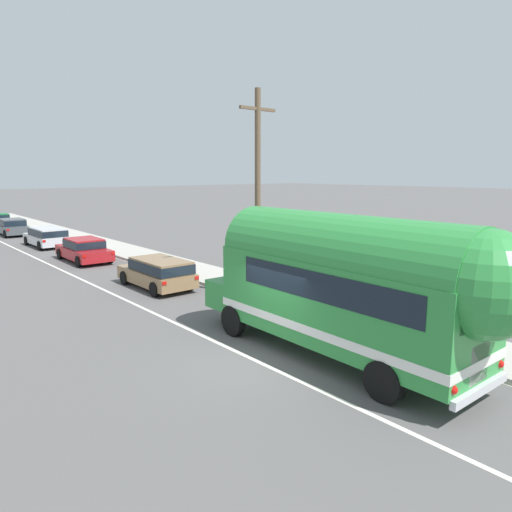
% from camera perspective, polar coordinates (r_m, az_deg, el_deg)
% --- Properties ---
extents(ground_plane, '(300.00, 300.00, 0.00)m').
position_cam_1_polar(ground_plane, '(13.56, 0.05, -12.57)').
color(ground_plane, '#565454').
extents(lane_markings, '(3.96, 80.00, 0.01)m').
position_cam_1_polar(lane_markings, '(24.26, -15.31, -2.68)').
color(lane_markings, silver).
rests_on(lane_markings, ground).
extents(sidewalk_slab, '(2.73, 90.00, 0.15)m').
position_cam_1_polar(sidewalk_slab, '(24.19, -5.91, -2.23)').
color(sidewalk_slab, '#ADA89E').
rests_on(sidewalk_slab, ground).
extents(utility_pole, '(1.80, 0.24, 8.50)m').
position_cam_1_polar(utility_pole, '(19.47, 0.21, 7.75)').
color(utility_pole, brown).
rests_on(utility_pole, ground).
extents(painted_bus, '(2.73, 10.35, 4.12)m').
position_cam_1_polar(painted_bus, '(12.99, 11.56, -3.10)').
color(painted_bus, '#2D8C3D').
rests_on(painted_bus, ground).
extents(car_lead, '(1.96, 4.35, 1.37)m').
position_cam_1_polar(car_lead, '(21.85, -11.70, -1.81)').
color(car_lead, olive).
rests_on(car_lead, ground).
extents(car_second, '(2.05, 4.74, 1.37)m').
position_cam_1_polar(car_second, '(29.70, -20.06, 0.82)').
color(car_second, '#A5191E').
rests_on(car_second, ground).
extents(car_third, '(2.04, 4.54, 1.37)m').
position_cam_1_polar(car_third, '(36.42, -23.95, 2.26)').
color(car_third, silver).
rests_on(car_third, ground).
extents(car_fourth, '(2.03, 4.63, 1.37)m').
position_cam_1_polar(car_fourth, '(44.53, -27.37, 3.21)').
color(car_fourth, '#474C51').
rests_on(car_fourth, ground).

